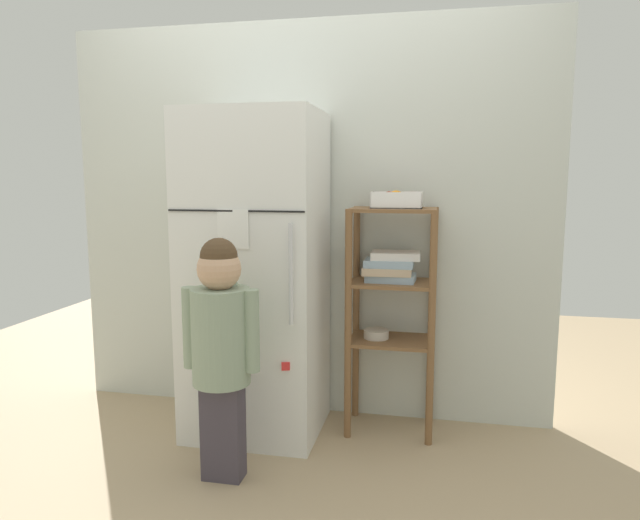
{
  "coord_description": "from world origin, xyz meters",
  "views": [
    {
      "loc": [
        0.72,
        -2.73,
        1.31
      ],
      "look_at": [
        0.15,
        0.02,
        0.91
      ],
      "focal_mm": 32.09,
      "sensor_mm": 36.0,
      "label": 1
    }
  ],
  "objects_px": {
    "child_standing": "(221,336)",
    "pantry_shelf_unit": "(391,290)",
    "refrigerator": "(256,275)",
    "fruit_bin": "(397,200)"
  },
  "relations": [
    {
      "from": "child_standing",
      "to": "pantry_shelf_unit",
      "type": "bearing_deg",
      "value": 43.99
    },
    {
      "from": "refrigerator",
      "to": "fruit_bin",
      "type": "relative_size",
      "value": 6.54
    },
    {
      "from": "refrigerator",
      "to": "pantry_shelf_unit",
      "type": "xyz_separation_m",
      "value": [
        0.68,
        0.13,
        -0.07
      ]
    },
    {
      "from": "refrigerator",
      "to": "child_standing",
      "type": "relative_size",
      "value": 1.54
    },
    {
      "from": "child_standing",
      "to": "fruit_bin",
      "type": "relative_size",
      "value": 4.25
    },
    {
      "from": "fruit_bin",
      "to": "child_standing",
      "type": "bearing_deg",
      "value": -137.54
    },
    {
      "from": "fruit_bin",
      "to": "refrigerator",
      "type": "bearing_deg",
      "value": -170.66
    },
    {
      "from": "pantry_shelf_unit",
      "to": "fruit_bin",
      "type": "relative_size",
      "value": 4.64
    },
    {
      "from": "pantry_shelf_unit",
      "to": "fruit_bin",
      "type": "xyz_separation_m",
      "value": [
        0.02,
        -0.01,
        0.46
      ]
    },
    {
      "from": "refrigerator",
      "to": "child_standing",
      "type": "distance_m",
      "value": 0.54
    }
  ]
}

